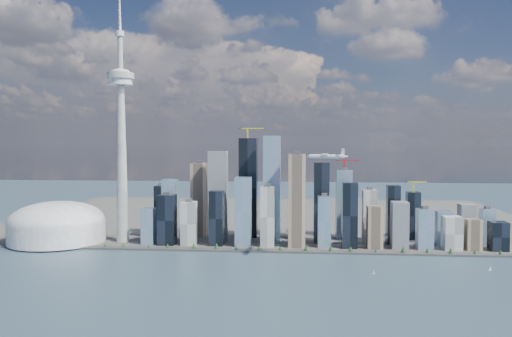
# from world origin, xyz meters

# --- Properties ---
(ground) EXTENTS (4000.00, 4000.00, 0.00)m
(ground) POSITION_xyz_m (0.00, 0.00, 0.00)
(ground) COLOR #2F4853
(ground) RESTS_ON ground
(seawall) EXTENTS (1100.00, 22.00, 4.00)m
(seawall) POSITION_xyz_m (0.00, 250.00, 2.00)
(seawall) COLOR #383838
(seawall) RESTS_ON ground
(land) EXTENTS (1400.00, 900.00, 3.00)m
(land) POSITION_xyz_m (0.00, 700.00, 1.50)
(land) COLOR #4C4C47
(land) RESTS_ON ground
(shoreline_trees) EXTENTS (960.53, 7.20, 8.80)m
(shoreline_trees) POSITION_xyz_m (0.00, 250.00, 8.78)
(shoreline_trees) COLOR #3F2D1E
(shoreline_trees) RESTS_ON seawall
(skyscraper_cluster) EXTENTS (736.00, 142.00, 247.60)m
(skyscraper_cluster) POSITION_xyz_m (59.62, 336.82, 76.61)
(skyscraper_cluster) COLOR black
(skyscraper_cluster) RESTS_ON land
(needle_tower) EXTENTS (56.00, 56.00, 550.50)m
(needle_tower) POSITION_xyz_m (-300.00, 310.00, 235.84)
(needle_tower) COLOR gray
(needle_tower) RESTS_ON land
(dome_stadium) EXTENTS (200.00, 200.00, 86.00)m
(dome_stadium) POSITION_xyz_m (-440.00, 300.00, 39.44)
(dome_stadium) COLOR silver
(dome_stadium) RESTS_ON land
(airplane) EXTENTS (71.29, 63.04, 17.38)m
(airplane) POSITION_xyz_m (124.17, 149.21, 192.02)
(airplane) COLOR silver
(airplane) RESTS_ON ground
(sailboat_west) EXTENTS (5.95, 3.05, 8.31)m
(sailboat_west) POSITION_xyz_m (198.48, 100.26, 2.66)
(sailboat_west) COLOR silver
(sailboat_west) RESTS_ON ground
(sailboat_east) EXTENTS (6.22, 1.82, 8.66)m
(sailboat_east) POSITION_xyz_m (396.44, 139.91, 2.78)
(sailboat_east) COLOR silver
(sailboat_east) RESTS_ON ground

